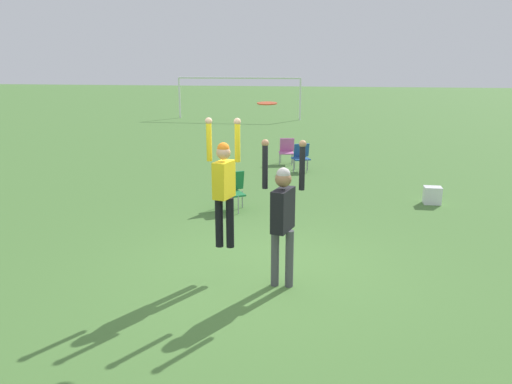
# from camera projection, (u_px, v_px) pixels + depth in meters

# --- Properties ---
(ground_plane) EXTENTS (120.00, 120.00, 0.00)m
(ground_plane) POSITION_uv_depth(u_px,v_px,m) (262.00, 273.00, 7.81)
(ground_plane) COLOR #4C7A38
(person_jumping) EXTENTS (0.52, 0.41, 1.96)m
(person_jumping) POSITION_uv_depth(u_px,v_px,m) (224.00, 181.00, 7.36)
(person_jumping) COLOR black
(person_jumping) RESTS_ON ground_plane
(person_defending) EXTENTS (0.62, 0.50, 2.17)m
(person_defending) POSITION_uv_depth(u_px,v_px,m) (283.00, 211.00, 7.06)
(person_defending) COLOR #4C4C51
(person_defending) RESTS_ON ground_plane
(frisbee) EXTENTS (0.28, 0.28, 0.03)m
(frisbee) POSITION_uv_depth(u_px,v_px,m) (267.00, 103.00, 6.81)
(frisbee) COLOR #E04C23
(camping_chair_0) EXTENTS (0.62, 0.67, 0.81)m
(camping_chair_0) POSITION_uv_depth(u_px,v_px,m) (301.00, 155.00, 14.95)
(camping_chair_0) COLOR gray
(camping_chair_0) RESTS_ON ground_plane
(camping_chair_1) EXTENTS (0.77, 0.85, 0.82)m
(camping_chair_1) POSITION_uv_depth(u_px,v_px,m) (231.00, 189.00, 11.07)
(camping_chair_1) COLOR gray
(camping_chair_1) RESTS_ON ground_plane
(camping_chair_2) EXTENTS (0.53, 0.57, 0.81)m
(camping_chair_2) POSITION_uv_depth(u_px,v_px,m) (287.00, 149.00, 16.05)
(camping_chair_2) COLOR gray
(camping_chair_2) RESTS_ON ground_plane
(cooler_box) EXTENTS (0.39, 0.29, 0.41)m
(cooler_box) POSITION_uv_depth(u_px,v_px,m) (432.00, 195.00, 11.53)
(cooler_box) COLOR white
(cooler_box) RESTS_ON ground_plane
(soccer_goal) EXTENTS (7.10, 0.10, 2.35)m
(soccer_goal) POSITION_uv_depth(u_px,v_px,m) (239.00, 86.00, 28.21)
(soccer_goal) COLOR white
(soccer_goal) RESTS_ON ground_plane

